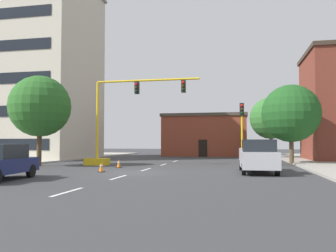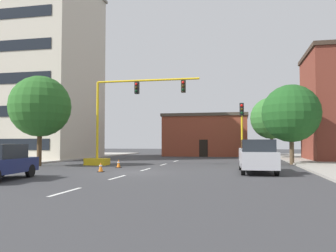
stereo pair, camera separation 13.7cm
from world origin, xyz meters
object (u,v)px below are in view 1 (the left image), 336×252
object	(u,v)px
traffic_signal_gantry	(111,137)
tree_left_near	(40,106)
tree_right_mid	(291,113)
pickup_truck_silver	(258,157)
traffic_cone_roadside_a	(101,167)
traffic_cone_roadside_b	(119,164)
tree_right_far	(271,118)
traffic_light_pole_right	(242,120)

from	to	relation	value
traffic_signal_gantry	tree_left_near	bearing A→B (deg)	-157.32
tree_right_mid	pickup_truck_silver	world-z (taller)	tree_right_mid
tree_left_near	tree_right_mid	bearing A→B (deg)	17.45
traffic_signal_gantry	pickup_truck_silver	distance (m)	12.25
pickup_truck_silver	traffic_cone_roadside_a	size ratio (longest dim) A/B	8.87
traffic_signal_gantry	tree_left_near	size ratio (longest dim) A/B	1.32
traffic_signal_gantry	traffic_cone_roadside_a	world-z (taller)	traffic_signal_gantry
traffic_cone_roadside_a	traffic_cone_roadside_b	distance (m)	3.71
tree_right_mid	tree_right_far	xyz separation A→B (m)	(-0.70, 11.01, 0.37)
tree_right_far	traffic_cone_roadside_b	size ratio (longest dim) A/B	11.60
traffic_light_pole_right	tree_right_far	bearing A→B (deg)	77.20
tree_right_mid	traffic_cone_roadside_b	bearing A→B (deg)	-152.94
traffic_signal_gantry	tree_right_far	xyz separation A→B (m)	(13.65, 14.99, 2.36)
tree_right_mid	traffic_cone_roadside_b	world-z (taller)	tree_right_mid
pickup_truck_silver	traffic_cone_roadside_b	size ratio (longest dim) A/B	9.04
traffic_light_pole_right	pickup_truck_silver	xyz separation A→B (m)	(0.87, -5.14, -2.55)
traffic_light_pole_right	tree_left_near	size ratio (longest dim) A/B	0.68
pickup_truck_silver	traffic_cone_roadside_b	distance (m)	9.91
traffic_signal_gantry	pickup_truck_silver	xyz separation A→B (m)	(11.18, -4.84, -1.28)
tree_right_far	pickup_truck_silver	size ratio (longest dim) A/B	1.28
traffic_cone_roadside_b	traffic_cone_roadside_a	bearing A→B (deg)	-87.18
tree_left_near	traffic_cone_roadside_a	bearing A→B (deg)	-31.24
tree_right_mid	tree_left_near	size ratio (longest dim) A/B	0.95
traffic_signal_gantry	tree_right_mid	bearing A→B (deg)	15.52
traffic_signal_gantry	traffic_cone_roadside_b	xyz separation A→B (m)	(1.57, -2.54, -1.96)
traffic_cone_roadside_b	tree_left_near	bearing A→B (deg)	176.31
traffic_signal_gantry	traffic_cone_roadside_a	bearing A→B (deg)	-74.34
traffic_signal_gantry	traffic_cone_roadside_a	xyz separation A→B (m)	(1.75, -6.25, -1.95)
traffic_signal_gantry	traffic_light_pole_right	bearing A→B (deg)	1.68
traffic_light_pole_right	tree_right_far	world-z (taller)	tree_right_far
traffic_cone_roadside_b	traffic_light_pole_right	bearing A→B (deg)	18.02
tree_right_mid	traffic_cone_roadside_a	distance (m)	16.70
traffic_signal_gantry	traffic_cone_roadside_b	distance (m)	3.57
traffic_light_pole_right	traffic_cone_roadside_a	xyz separation A→B (m)	(-8.56, -6.55, -3.23)
tree_right_mid	pickup_truck_silver	xyz separation A→B (m)	(-3.17, -8.82, -3.27)
traffic_cone_roadside_a	traffic_light_pole_right	bearing A→B (deg)	37.42
traffic_signal_gantry	tree_left_near	world-z (taller)	tree_left_near
tree_left_near	traffic_signal_gantry	bearing A→B (deg)	22.68
pickup_truck_silver	tree_right_far	bearing A→B (deg)	82.91
tree_right_mid	traffic_cone_roadside_b	xyz separation A→B (m)	(-12.78, -6.53, -3.95)
tree_right_far	pickup_truck_silver	world-z (taller)	tree_right_far
traffic_light_pole_right	tree_left_near	world-z (taller)	tree_left_near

